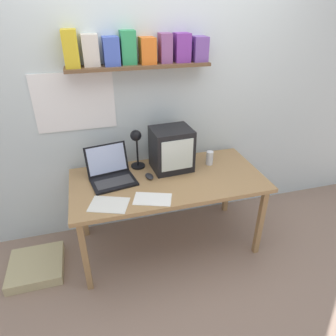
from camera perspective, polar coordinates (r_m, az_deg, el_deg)
The scene contains 11 objects.
ground_plane at distance 2.92m, azimuth 0.00°, elevation -13.96°, with size 12.00×12.00×0.00m, color gray.
back_wall at distance 2.66m, azimuth -2.90°, elevation 14.27°, with size 5.60×0.24×2.60m.
corner_desk at distance 2.52m, azimuth 0.00°, elevation -3.12°, with size 1.59×0.77×0.71m.
crt_monitor at distance 2.56m, azimuth 0.67°, elevation 3.61°, with size 0.35×0.31×0.37m.
laptop at distance 2.49m, azimuth -10.88°, elevation -0.72°, with size 0.40×0.38×0.26m.
desk_lamp at distance 2.53m, azimuth -6.04°, elevation 4.73°, with size 0.12×0.16×0.37m.
juice_glass at distance 2.70m, azimuth 7.92°, elevation 1.79°, with size 0.06×0.06×0.12m.
computer_mouse at distance 2.49m, azimuth -3.57°, elevation -1.57°, with size 0.08×0.11×0.03m.
loose_paper_near_monitor at distance 2.24m, azimuth -2.95°, elevation -5.92°, with size 0.32×0.25×0.00m.
open_notebook at distance 2.22m, azimuth -11.17°, elevation -6.84°, with size 0.33×0.28×0.00m.
floor_cushion at distance 2.87m, azimuth -23.78°, elevation -16.78°, with size 0.43×0.43×0.09m.
Camera 1 is at (-0.57, -2.05, 2.00)m, focal length 32.00 mm.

